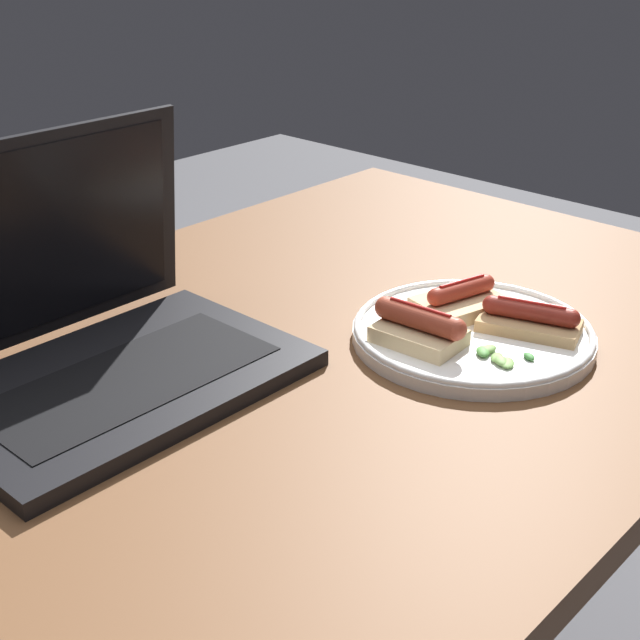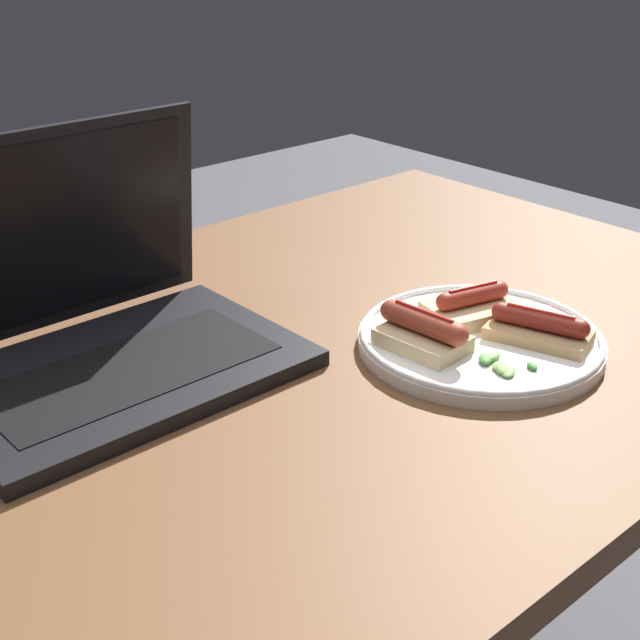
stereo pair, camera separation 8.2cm
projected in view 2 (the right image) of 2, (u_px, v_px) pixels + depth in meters
desk at (268, 412)px, 1.01m from camera, size 1.37×0.83×0.78m
laptop at (101, 330)px, 0.95m from camera, size 0.37×0.27×0.25m
plate at (480, 339)px, 1.01m from camera, size 0.28×0.28×0.02m
sausage_toast_left at (539, 329)px, 0.99m from camera, size 0.09×0.12×0.04m
sausage_toast_middle at (472, 306)px, 1.04m from camera, size 0.12×0.10×0.04m
sausage_toast_right at (423, 332)px, 0.97m from camera, size 0.07×0.12×0.05m
salad_pile at (499, 364)px, 0.94m from camera, size 0.05×0.06×0.01m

